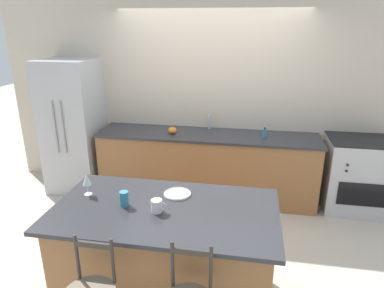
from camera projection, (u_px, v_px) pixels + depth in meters
The scene contains 13 objects.
ground_plane at pixel (202, 208), 4.52m from camera, with size 18.00×18.00×0.00m, color beige.
wall_back at pixel (211, 97), 4.74m from camera, with size 6.00×0.07×2.70m.
back_counter at pixel (207, 165), 4.73m from camera, with size 2.95×0.70×0.92m.
sink_faucet at pixel (209, 120), 4.72m from camera, with size 0.02×0.13×0.22m.
kitchen_island at pixel (166, 256), 2.88m from camera, with size 1.80×1.00×0.92m.
refrigerator at pixel (74, 127), 4.84m from camera, with size 0.72×0.73×1.87m.
oven_range at pixel (356, 175), 4.39m from camera, with size 0.78×0.66×0.96m.
dinner_plate at pixel (177, 194), 2.95m from camera, with size 0.24×0.24×0.02m.
wine_glass at pixel (87, 180), 2.91m from camera, with size 0.07×0.07×0.20m.
coffee_mug at pixel (157, 206), 2.67m from camera, with size 0.12×0.09×0.10m.
tumbler_cup at pixel (124, 199), 2.76m from camera, with size 0.07×0.07×0.12m.
pumpkin_decoration at pixel (172, 130), 4.56m from camera, with size 0.11×0.11×0.11m.
soap_bottle at pixel (265, 133), 4.41m from camera, with size 0.06×0.06×0.13m.
Camera 1 is at (0.56, -3.94, 2.32)m, focal length 32.00 mm.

